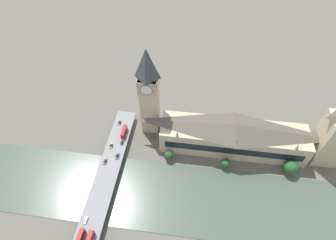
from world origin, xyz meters
TOP-DOWN VIEW (x-y plane):
  - ground_plane at (0.00, 0.00)m, footprint 600.00×600.00m
  - river_water at (-30.28, 0.00)m, footprint 48.56×360.00m
  - parliament_hall at (14.90, -8.00)m, footprint 24.25×103.10m
  - clock_tower at (25.69, 53.65)m, footprint 13.42×13.42m
  - victoria_tower at (14.95, -72.70)m, footprint 18.29×18.29m
  - road_bridge at (-30.28, 75.13)m, footprint 129.11×14.76m
  - double_decker_bus_mid at (-65.46, 77.78)m, footprint 10.62×2.47m
  - double_decker_bus_rear at (12.03, 71.75)m, footprint 10.43×2.65m
  - car_northbound_lead at (3.48, 71.34)m, footprint 4.25×1.87m
  - car_northbound_mid at (-13.78, 78.88)m, footprint 4.75×1.76m
  - car_northbound_tail at (-8.41, 71.75)m, footprint 4.79×1.92m
  - car_southbound_lead at (-54.57, 78.61)m, footprint 4.19×1.93m
  - car_southbound_mid at (-0.46, 78.42)m, footprint 4.56×1.83m
  - car_southbound_tail at (21.77, 77.90)m, footprint 3.93×1.93m
  - tree_embankment_near at (-2.25, 36.07)m, footprint 6.19×6.19m
  - tree_embankment_mid at (-1.83, -47.36)m, footprint 9.53×9.53m
  - tree_embankment_far at (-3.32, -3.76)m, footprint 6.57×6.57m

SIDE VIEW (x-z plane):
  - ground_plane at x=0.00m, z-range 0.00..0.00m
  - river_water at x=-30.28m, z-range 0.00..0.30m
  - road_bridge at x=-30.28m, z-range 1.61..6.92m
  - tree_embankment_far at x=-3.32m, z-range 0.94..9.43m
  - tree_embankment_near at x=-2.25m, z-range 1.15..9.70m
  - car_southbound_lead at x=-54.57m, z-range 5.32..6.54m
  - car_northbound_mid at x=-13.78m, z-range 5.31..6.64m
  - car_northbound_lead at x=3.48m, z-range 5.32..6.62m
  - car_southbound_tail at x=21.77m, z-range 5.30..6.75m
  - car_southbound_mid at x=-0.46m, z-range 5.31..6.75m
  - car_northbound_tail at x=-8.41m, z-range 5.30..6.81m
  - tree_embankment_mid at x=-1.83m, z-range 0.94..12.37m
  - double_decker_bus_mid at x=-65.46m, z-range 5.55..10.26m
  - double_decker_bus_rear at x=12.03m, z-range 5.56..10.26m
  - parliament_hall at x=14.90m, z-range -0.08..25.45m
  - victoria_tower at x=14.95m, z-range -2.00..50.54m
  - clock_tower at x=25.69m, z-range 1.75..74.51m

